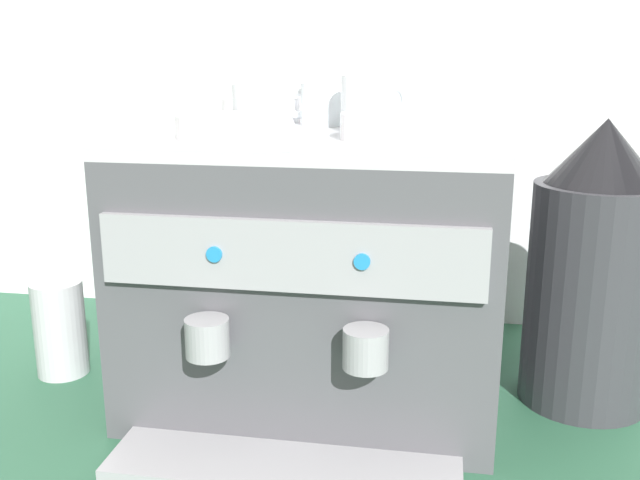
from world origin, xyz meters
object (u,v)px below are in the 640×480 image
Objects in this scene: ceramic_cup_0 at (320,104)px; ceramic_bowl_0 at (261,110)px; espresso_machine at (319,265)px; ceramic_cup_2 at (256,107)px; ceramic_bowl_1 at (381,127)px; ceramic_bowl_2 at (223,127)px; coffee_grinder at (593,272)px; ceramic_cup_3 at (369,104)px; ceramic_cup_1 at (397,99)px; milk_pitcher at (60,328)px.

ceramic_cup_0 is 0.11m from ceramic_bowl_0.
ceramic_cup_2 is (-0.10, 0.01, 0.24)m from espresso_machine.
ceramic_bowl_1 is 0.85× the size of ceramic_bowl_2.
ceramic_bowl_1 is (0.10, -0.08, 0.22)m from espresso_machine.
espresso_machine is at bearing -47.17° from ceramic_bowl_0.
coffee_grinder is at bearing -9.94° from ceramic_cup_0.
ceramic_cup_2 is 0.77× the size of ceramic_bowl_2.
ceramic_cup_2 is 0.97× the size of ceramic_cup_3.
ceramic_bowl_2 is 0.58m from coffee_grinder.
ceramic_cup_0 is 0.92× the size of ceramic_cup_1.
ceramic_cup_2 is at bearing 82.26° from ceramic_bowl_2.
ceramic_bowl_1 is at bearing -39.24° from espresso_machine.
espresso_machine is 4.26× the size of ceramic_bowl_0.
ceramic_cup_0 is at bearing 16.79° from milk_pitcher.
espresso_machine is 0.27m from ceramic_bowl_2.
ceramic_bowl_2 is at bearing -166.69° from coffee_grinder.
ceramic_cup_3 is at bearing -29.50° from ceramic_bowl_0.
ceramic_cup_3 is 0.78× the size of ceramic_bowl_0.
ceramic_cup_3 is at bearing 179.49° from coffee_grinder.
ceramic_cup_3 is at bearing 4.27° from ceramic_cup_2.
ceramic_cup_1 reaches higher than espresso_machine.
ceramic_bowl_2 is 0.30× the size of coffee_grinder.
ceramic_bowl_0 is (-0.22, -0.03, -0.02)m from ceramic_cup_1.
ceramic_bowl_2 is (-0.19, -0.13, -0.03)m from ceramic_cup_3.
espresso_machine is 0.45m from milk_pitcher.
milk_pitcher is (-0.31, -0.16, -0.35)m from ceramic_bowl_0.
ceramic_cup_3 is 0.92× the size of ceramic_bowl_1.
ceramic_cup_2 is 0.90× the size of ceramic_bowl_1.
ceramic_bowl_0 is 1.18× the size of ceramic_bowl_1.
ceramic_cup_0 is at bearing 170.06° from coffee_grinder.
ceramic_bowl_2 is at bearing -116.78° from ceramic_cup_0.
ceramic_cup_1 reaches higher than ceramic_cup_2.
ceramic_bowl_1 is at bearing -5.21° from milk_pitcher.
ceramic_cup_2 is at bearing -175.73° from ceramic_cup_3.
ceramic_cup_2 is at bearing 174.47° from espresso_machine.
ceramic_cup_1 is 0.89× the size of ceramic_bowl_2.
ceramic_cup_1 reaches higher than ceramic_cup_0.
milk_pitcher is (-0.43, -0.03, -0.12)m from espresso_machine.
ceramic_bowl_0 is at bearing 136.12° from ceramic_bowl_1.
espresso_machine is 5.46× the size of ceramic_cup_3.
ceramic_cup_3 is at bearing 104.75° from ceramic_bowl_1.
ceramic_bowl_2 is at bearing -97.74° from ceramic_cup_2.
ceramic_cup_1 is 1.12× the size of ceramic_cup_3.
espresso_machine is at bearing 4.25° from milk_pitcher.
ceramic_cup_1 is at bearing 57.41° from espresso_machine.
ceramic_bowl_0 reaches higher than ceramic_bowl_1.
espresso_machine is 0.26m from ceramic_cup_0.
ceramic_cup_3 is 0.23m from ceramic_bowl_2.
ceramic_bowl_0 is 0.30× the size of coffee_grinder.
ceramic_cup_0 is 0.81× the size of ceramic_bowl_0.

